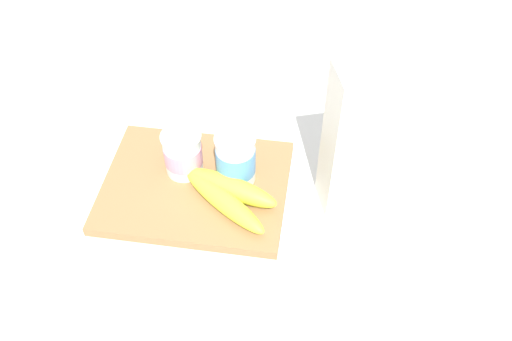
{
  "coord_description": "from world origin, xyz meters",
  "views": [
    {
      "loc": [
        0.2,
        -0.62,
        0.76
      ],
      "look_at": [
        0.11,
        0.0,
        0.07
      ],
      "focal_mm": 39.36,
      "sensor_mm": 36.0,
      "label": 1
    }
  ],
  "objects": [
    {
      "name": "banana_bunch",
      "position": [
        0.06,
        -0.03,
        0.04
      ],
      "size": [
        0.18,
        0.14,
        0.04
      ],
      "color": "yellow",
      "rests_on": "cutting_board"
    },
    {
      "name": "yogurt_cup_back",
      "position": [
        0.07,
        0.02,
        0.07
      ],
      "size": [
        0.07,
        0.07,
        0.1
      ],
      "color": "white",
      "rests_on": "cutting_board"
    },
    {
      "name": "cereal_box",
      "position": [
        0.31,
        0.03,
        0.14
      ],
      "size": [
        0.2,
        0.13,
        0.28
      ],
      "primitive_type": "cube",
      "rotation": [
        0.0,
        0.0,
        0.33
      ],
      "color": "white",
      "rests_on": "ground_plane"
    },
    {
      "name": "yogurt_cup_front",
      "position": [
        -0.02,
        0.03,
        0.06
      ],
      "size": [
        0.07,
        0.07,
        0.08
      ],
      "color": "white",
      "rests_on": "cutting_board"
    },
    {
      "name": "ground_plane",
      "position": [
        0.0,
        0.0,
        0.0
      ],
      "size": [
        2.4,
        2.4,
        0.0
      ],
      "primitive_type": "plane",
      "color": "silver"
    },
    {
      "name": "cutting_board",
      "position": [
        0.0,
        0.0,
        0.01
      ],
      "size": [
        0.32,
        0.25,
        0.02
      ],
      "primitive_type": "cube",
      "color": "olive",
      "rests_on": "ground_plane"
    }
  ]
}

